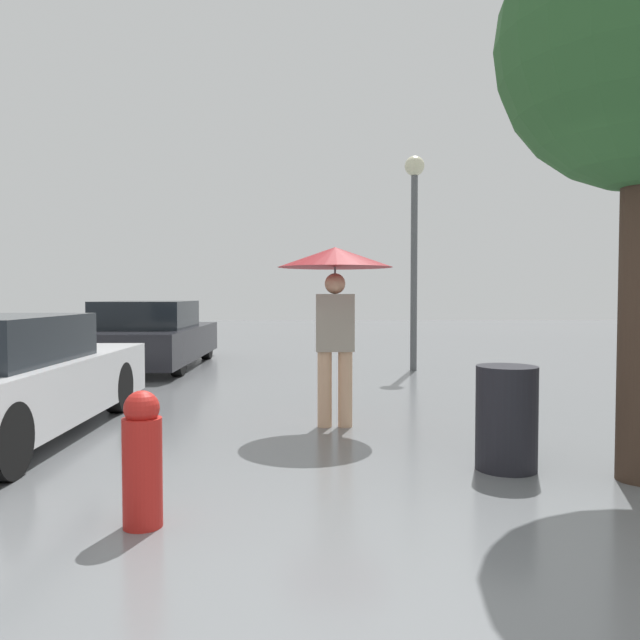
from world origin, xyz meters
The scene contains 6 objects.
ground_plane centered at (0.00, 0.00, 0.00)m, with size 60.00×60.00×0.00m, color slate.
pedestrian centered at (-0.06, 3.59, 1.52)m, with size 1.18×1.18×1.84m.
parked_car_farthest centered at (-3.36, 8.94, 0.57)m, with size 1.82×4.45×1.24m.
street_lamp centered at (1.52, 8.36, 2.65)m, with size 0.35×0.35×3.82m.
trash_bin centered at (1.22, 2.02, 0.40)m, with size 0.47×0.47×0.81m.
fire_hydrant centered at (-1.28, 0.84, 0.40)m, with size 0.23×0.23×0.80m.
Camera 1 is at (-0.27, -2.77, 1.36)m, focal length 35.00 mm.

